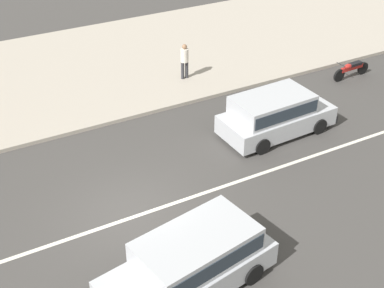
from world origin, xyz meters
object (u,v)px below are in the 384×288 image
(minivan_silver_4, at_px, (192,260))
(minivan_silver_3, at_px, (275,113))
(motorcycle_2, at_px, (351,69))
(pedestrian_by_shop, at_px, (185,59))

(minivan_silver_4, bearing_deg, minivan_silver_3, 39.42)
(minivan_silver_3, distance_m, minivan_silver_4, 7.93)
(motorcycle_2, distance_m, pedestrian_by_shop, 7.35)
(minivan_silver_4, distance_m, motorcycle_2, 13.84)
(motorcycle_2, relative_size, pedestrian_by_shop, 1.27)
(minivan_silver_3, bearing_deg, minivan_silver_4, -140.58)
(minivan_silver_4, xyz_separation_m, motorcycle_2, (11.82, 7.19, -0.42))
(minivan_silver_4, bearing_deg, pedestrian_by_shop, 63.25)
(minivan_silver_3, bearing_deg, motorcycle_2, 20.70)
(minivan_silver_4, height_order, pedestrian_by_shop, pedestrian_by_shop)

